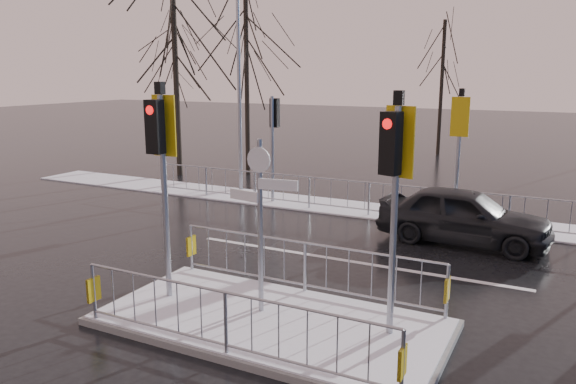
% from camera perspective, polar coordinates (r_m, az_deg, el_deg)
% --- Properties ---
extents(ground, '(120.00, 120.00, 0.00)m').
position_cam_1_polar(ground, '(10.02, -1.78, -13.42)').
color(ground, black).
rests_on(ground, ground).
extents(snow_verge, '(30.00, 2.00, 0.04)m').
position_cam_1_polar(snow_verge, '(17.61, 11.87, -2.27)').
color(snow_verge, white).
rests_on(snow_verge, ground).
extents(lane_markings, '(8.00, 11.38, 0.01)m').
position_cam_1_polar(lane_markings, '(9.76, -2.76, -14.14)').
color(lane_markings, silver).
rests_on(lane_markings, ground).
extents(traffic_island, '(6.00, 3.04, 4.15)m').
position_cam_1_polar(traffic_island, '(9.87, -1.83, -11.33)').
color(traffic_island, '#60605C').
rests_on(traffic_island, ground).
extents(far_kerb_fixtures, '(18.00, 0.65, 3.83)m').
position_cam_1_polar(far_kerb_fixtures, '(16.84, 12.52, 0.53)').
color(far_kerb_fixtures, '#8E939B').
rests_on(far_kerb_fixtures, ground).
extents(car_far_lane, '(4.35, 1.91, 1.46)m').
position_cam_1_polar(car_far_lane, '(14.98, 17.42, -2.31)').
color(car_far_lane, black).
rests_on(car_far_lane, ground).
extents(tree_near_a, '(4.75, 4.75, 8.97)m').
position_cam_1_polar(tree_near_a, '(24.13, -11.52, 16.16)').
color(tree_near_a, black).
rests_on(tree_near_a, ground).
extents(tree_near_b, '(4.00, 4.00, 7.55)m').
position_cam_1_polar(tree_near_b, '(23.89, -4.25, 14.08)').
color(tree_near_b, black).
rests_on(tree_near_b, ground).
extents(tree_near_c, '(3.50, 3.50, 6.61)m').
position_cam_1_polar(tree_near_c, '(27.27, -11.40, 12.29)').
color(tree_near_c, black).
rests_on(tree_near_c, ground).
extents(tree_far_a, '(3.75, 3.75, 7.08)m').
position_cam_1_polar(tree_far_a, '(30.58, 15.46, 12.65)').
color(tree_far_a, black).
rests_on(tree_far_a, ground).
extents(street_lamp_left, '(1.25, 0.18, 8.20)m').
position_cam_1_polar(street_lamp_left, '(20.50, -4.85, 12.57)').
color(street_lamp_left, '#8E939B').
rests_on(street_lamp_left, ground).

